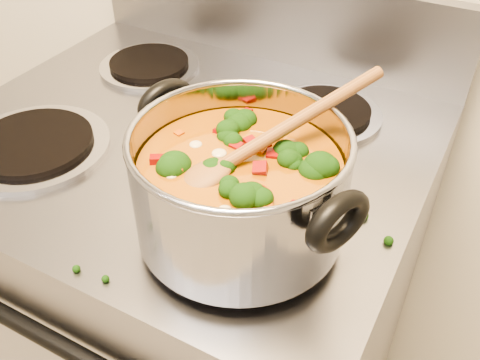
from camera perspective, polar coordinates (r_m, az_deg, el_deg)
electric_range at (r=1.16m, az=-4.26°, el=-13.74°), size 0.73×0.66×1.08m
stockpot at (r=0.60m, az=0.00°, el=-0.66°), size 0.31×0.24×0.15m
wooden_spoon at (r=0.58m, az=1.32°, el=3.44°), size 0.16×0.25×0.08m
cooktop_crumbs at (r=0.63m, az=-5.36°, el=-8.12°), size 0.33×0.16×0.01m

